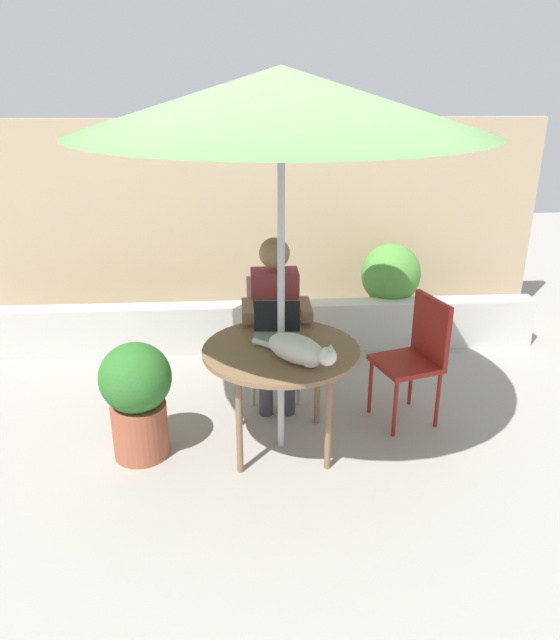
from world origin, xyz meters
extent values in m
plane|color=gray|center=(0.00, 0.00, 0.00)|extent=(14.00, 14.00, 0.00)
cube|color=tan|center=(0.00, 2.34, 0.97)|extent=(5.28, 0.08, 1.93)
cube|color=beige|center=(0.00, 1.54, 0.22)|extent=(4.75, 0.20, 0.43)
cylinder|color=brown|center=(0.00, 0.00, 0.70)|extent=(0.99, 0.99, 0.03)
cylinder|color=brown|center=(0.27, 0.27, 0.34)|extent=(0.04, 0.04, 0.68)
cylinder|color=brown|center=(-0.27, 0.27, 0.34)|extent=(0.04, 0.04, 0.68)
cylinder|color=brown|center=(-0.27, -0.27, 0.34)|extent=(0.04, 0.04, 0.68)
cylinder|color=brown|center=(0.27, -0.27, 0.34)|extent=(0.04, 0.04, 0.68)
cylinder|color=#B7B7BC|center=(0.00, 0.00, 1.08)|extent=(0.04, 0.04, 2.16)
cone|color=#4C723F|center=(0.00, 0.00, 2.18)|extent=(2.33, 2.33, 0.35)
sphere|color=#B7B7BC|center=(0.00, 0.00, 2.19)|extent=(0.06, 0.06, 0.06)
cube|color=#B2A899|center=(0.00, 0.71, 0.44)|extent=(0.40, 0.40, 0.04)
cube|color=#B2A899|center=(0.00, 0.89, 0.68)|extent=(0.40, 0.04, 0.44)
cylinder|color=#B2A899|center=(0.17, 0.88, 0.21)|extent=(0.03, 0.03, 0.42)
cylinder|color=#B2A899|center=(-0.17, 0.88, 0.21)|extent=(0.03, 0.03, 0.42)
cylinder|color=#B2A899|center=(-0.17, 0.54, 0.21)|extent=(0.03, 0.03, 0.42)
cylinder|color=#B2A899|center=(0.17, 0.54, 0.21)|extent=(0.03, 0.03, 0.42)
cube|color=maroon|center=(0.89, 0.28, 0.44)|extent=(0.50, 0.50, 0.04)
cube|color=maroon|center=(1.06, 0.33, 0.68)|extent=(0.15, 0.39, 0.44)
cylinder|color=maroon|center=(1.10, 0.16, 0.21)|extent=(0.03, 0.03, 0.42)
cylinder|color=maroon|center=(1.00, 0.49, 0.21)|extent=(0.03, 0.03, 0.42)
cylinder|color=maroon|center=(0.67, 0.39, 0.21)|extent=(0.03, 0.03, 0.42)
cylinder|color=maroon|center=(0.77, 0.06, 0.21)|extent=(0.03, 0.03, 0.42)
cube|color=maroon|center=(0.00, 0.71, 0.73)|extent=(0.34, 0.20, 0.54)
sphere|color=#936B4C|center=(0.00, 0.70, 1.13)|extent=(0.22, 0.22, 0.22)
cube|color=#383842|center=(-0.08, 0.56, 0.51)|extent=(0.12, 0.30, 0.12)
cylinder|color=#383842|center=(-0.08, 0.41, 0.23)|extent=(0.10, 0.10, 0.46)
cube|color=#383842|center=(0.08, 0.56, 0.51)|extent=(0.12, 0.30, 0.12)
cylinder|color=#383842|center=(0.08, 0.41, 0.23)|extent=(0.10, 0.10, 0.46)
cube|color=#936B4C|center=(-0.20, 0.49, 0.78)|extent=(0.08, 0.32, 0.08)
cube|color=#936B4C|center=(0.20, 0.49, 0.78)|extent=(0.08, 0.32, 0.08)
cube|color=gray|center=(-0.02, 0.15, 0.72)|extent=(0.32, 0.24, 0.02)
cube|color=black|center=(-0.01, 0.25, 0.83)|extent=(0.30, 0.08, 0.20)
cube|color=gray|center=(-0.01, 0.26, 0.83)|extent=(0.30, 0.08, 0.20)
ellipsoid|color=silver|center=(0.08, -0.20, 0.80)|extent=(0.42, 0.41, 0.17)
sphere|color=silver|center=(0.24, -0.36, 0.82)|extent=(0.11, 0.11, 0.11)
ellipsoid|color=white|center=(0.15, -0.28, 0.76)|extent=(0.17, 0.17, 0.09)
cylinder|color=silver|center=(-0.11, 0.02, 0.74)|extent=(0.16, 0.15, 0.04)
cone|color=silver|center=(0.22, -0.38, 0.87)|extent=(0.04, 0.04, 0.03)
cone|color=silver|center=(0.26, -0.34, 0.87)|extent=(0.04, 0.04, 0.03)
cylinder|color=#9E5138|center=(-0.91, -0.04, 0.18)|extent=(0.35, 0.35, 0.37)
ellipsoid|color=#2D6B28|center=(-0.91, -0.04, 0.56)|extent=(0.45, 0.45, 0.45)
cylinder|color=#595654|center=(1.13, 1.80, 0.18)|extent=(0.37, 0.37, 0.36)
ellipsoid|color=#4C8C38|center=(1.13, 1.80, 0.60)|extent=(0.54, 0.54, 0.56)
camera|label=1|loc=(-0.24, -3.47, 2.31)|focal=34.40mm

